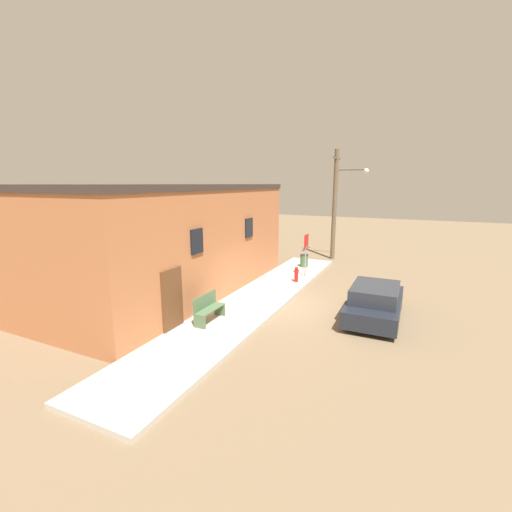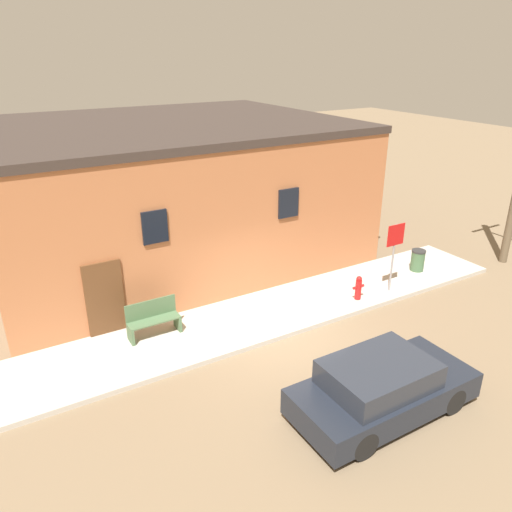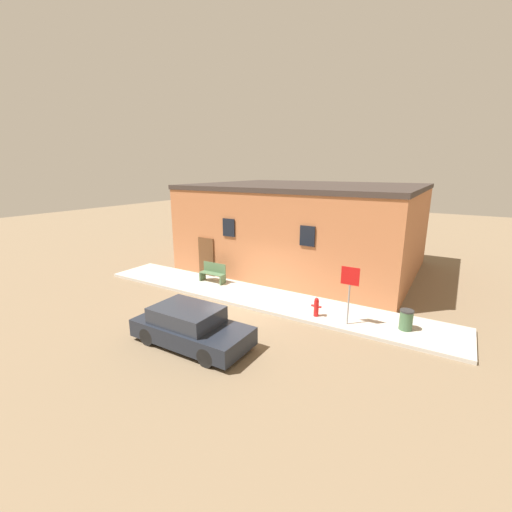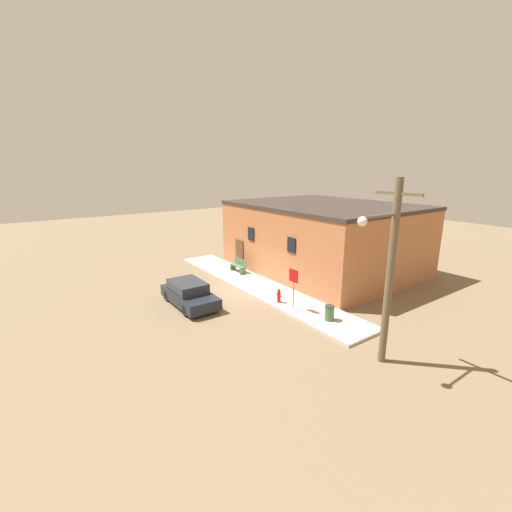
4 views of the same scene
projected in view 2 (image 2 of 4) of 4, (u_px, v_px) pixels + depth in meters
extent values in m
plane|color=#7A664C|center=(284.00, 339.00, 13.45)|extent=(80.00, 80.00, 0.00)
cube|color=#BCB7AD|center=(259.00, 317.00, 14.44)|extent=(16.96, 2.57, 0.14)
cube|color=#B26B42|center=(165.00, 193.00, 18.25)|extent=(12.18, 9.67, 4.66)
cube|color=#382D28|center=(160.00, 125.00, 17.30)|extent=(12.28, 9.77, 0.24)
cube|color=black|center=(155.00, 227.00, 13.18)|extent=(0.70, 0.08, 0.90)
cube|color=black|center=(288.00, 203.00, 15.18)|extent=(0.70, 0.08, 0.90)
cube|color=brown|center=(105.00, 301.00, 13.16)|extent=(1.00, 0.08, 2.20)
cylinder|color=red|center=(358.00, 290.00, 15.17)|extent=(0.19, 0.19, 0.63)
sphere|color=red|center=(359.00, 279.00, 15.03)|extent=(0.17, 0.17, 0.17)
cylinder|color=red|center=(355.00, 288.00, 15.07)|extent=(0.11, 0.09, 0.09)
cylinder|color=red|center=(362.00, 286.00, 15.21)|extent=(0.11, 0.09, 0.09)
cylinder|color=gray|center=(393.00, 258.00, 15.40)|extent=(0.06, 0.06, 2.22)
cube|color=red|center=(396.00, 235.00, 15.09)|extent=(0.67, 0.02, 0.67)
cube|color=#4C6B47|center=(131.00, 335.00, 12.97)|extent=(0.08, 0.44, 0.44)
cube|color=#4C6B47|center=(178.00, 322.00, 13.59)|extent=(0.08, 0.44, 0.44)
cube|color=#4C6B47|center=(154.00, 320.00, 13.19)|extent=(1.39, 0.44, 0.04)
cube|color=#4C6B47|center=(151.00, 308.00, 13.24)|extent=(1.39, 0.04, 0.49)
cylinder|color=#426642|center=(418.00, 261.00, 17.12)|extent=(0.45, 0.45, 0.68)
cylinder|color=#2D2D2D|center=(419.00, 251.00, 16.98)|extent=(0.48, 0.48, 0.06)
cylinder|color=black|center=(398.00, 363.00, 11.95)|extent=(0.61, 0.20, 0.61)
cylinder|color=black|center=(453.00, 400.00, 10.67)|extent=(0.61, 0.20, 0.61)
cylinder|color=black|center=(313.00, 397.00, 10.76)|extent=(0.61, 0.20, 0.61)
cylinder|color=black|center=(363.00, 445.00, 9.49)|extent=(0.61, 0.20, 0.61)
cube|color=#1E232D|center=(383.00, 393.00, 10.65)|extent=(4.07, 1.81, 0.60)
cube|color=#282D38|center=(379.00, 374.00, 10.34)|extent=(2.24, 1.59, 0.53)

